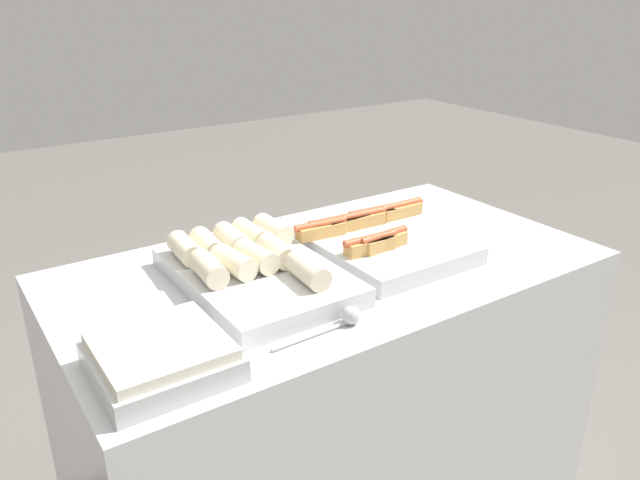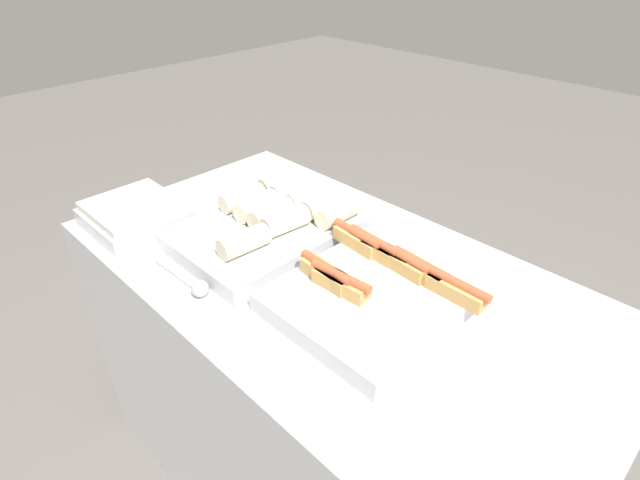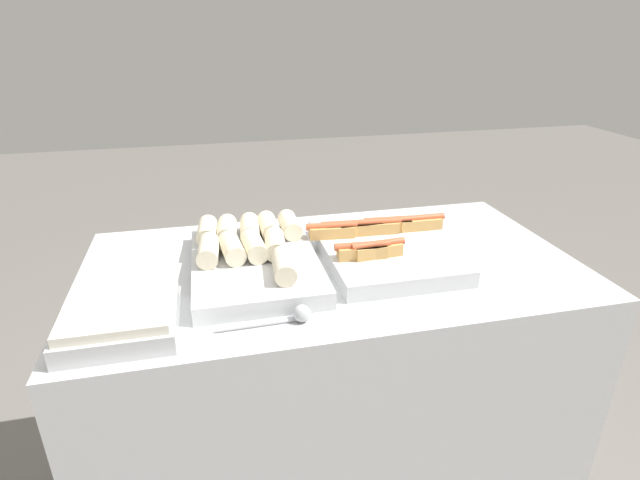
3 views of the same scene
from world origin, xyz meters
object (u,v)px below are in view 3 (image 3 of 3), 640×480
tray_hotdogs (381,246)px  serving_spoon_near (294,316)px  tray_wraps (253,255)px  tray_side_front (120,318)px

tray_hotdogs → serving_spoon_near: 0.45m
tray_wraps → tray_side_front: bearing=-142.7°
tray_hotdogs → serving_spoon_near: bearing=-137.5°
tray_hotdogs → tray_wraps: (-0.40, 0.01, 0.01)m
serving_spoon_near → tray_wraps: bearing=101.6°
tray_side_front → serving_spoon_near: (0.41, -0.05, -0.02)m
tray_side_front → tray_hotdogs: bearing=18.7°
tray_hotdogs → tray_wraps: size_ratio=0.92×
tray_side_front → serving_spoon_near: tray_side_front is taller
tray_side_front → tray_wraps: bearing=37.3°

